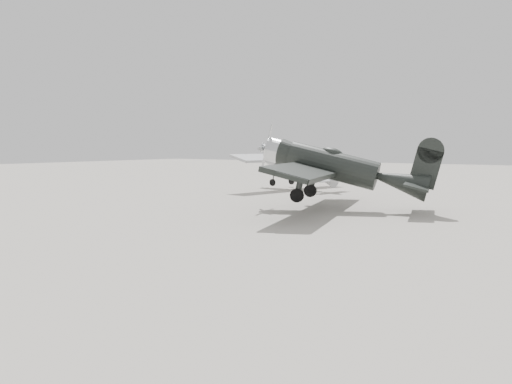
% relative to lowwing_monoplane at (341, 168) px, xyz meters
% --- Properties ---
extents(ground, '(160.00, 160.00, 0.00)m').
position_rel_lowwing_monoplane_xyz_m(ground, '(-0.41, -7.51, -2.26)').
color(ground, gray).
rests_on(ground, ground).
extents(lowwing_monoplane, '(9.62, 13.28, 4.28)m').
position_rel_lowwing_monoplane_xyz_m(lowwing_monoplane, '(0.00, 0.00, 0.00)').
color(lowwing_monoplane, black).
rests_on(lowwing_monoplane, ground).
extents(highwing_monoplane, '(8.07, 11.27, 3.19)m').
position_rel_lowwing_monoplane_xyz_m(highwing_monoplane, '(-8.43, 9.87, -0.27)').
color(highwing_monoplane, '#9DA0A2').
rests_on(highwing_monoplane, ground).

